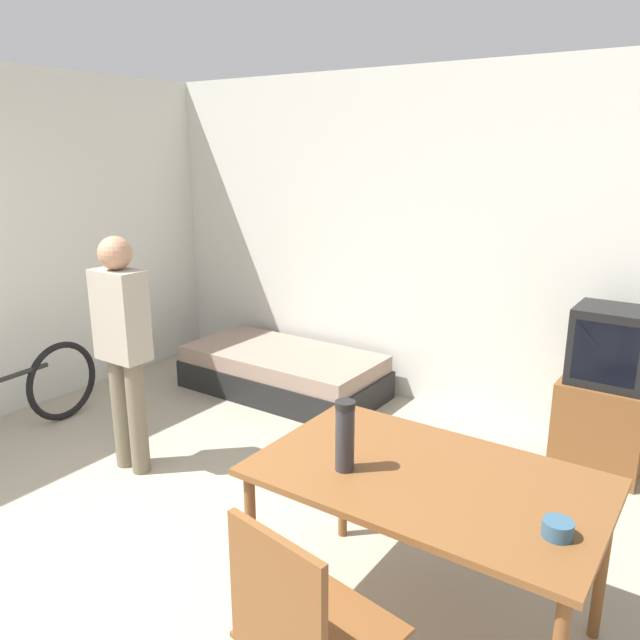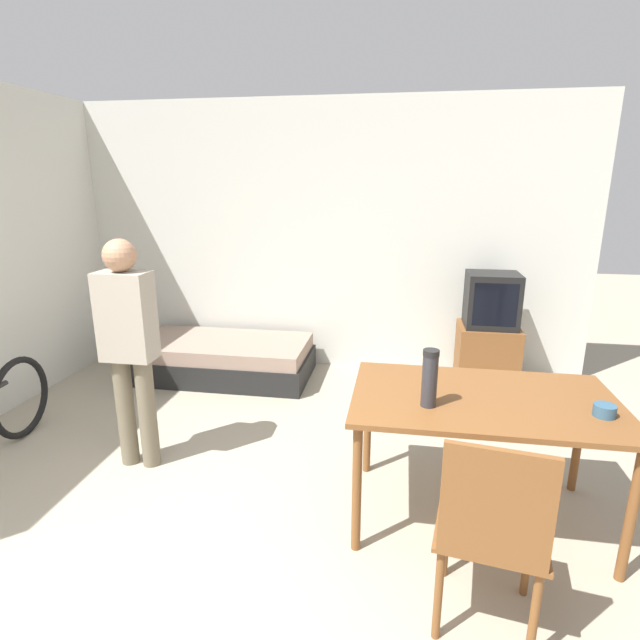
{
  "view_description": "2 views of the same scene",
  "coord_description": "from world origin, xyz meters",
  "px_view_note": "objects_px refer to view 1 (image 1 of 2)",
  "views": [
    {
      "loc": [
        2.43,
        -0.95,
        2.09
      ],
      "look_at": [
        0.29,
        2.15,
        1.05
      ],
      "focal_mm": 35.0,
      "sensor_mm": 36.0,
      "label": 1
    },
    {
      "loc": [
        0.99,
        -1.4,
        1.91
      ],
      "look_at": [
        0.43,
        1.95,
        0.96
      ],
      "focal_mm": 28.0,
      "sensor_mm": 36.0,
      "label": 2
    }
  ],
  "objects_px": {
    "daybed": "(283,372)",
    "mate_bowl": "(558,529)",
    "dining_table": "(427,490)",
    "wooden_chair": "(301,630)",
    "person_standing": "(123,340)",
    "thermos_flask": "(345,433)",
    "tv": "(604,396)"
  },
  "relations": [
    {
      "from": "daybed",
      "to": "thermos_flask",
      "type": "bearing_deg",
      "value": -46.66
    },
    {
      "from": "wooden_chair",
      "to": "mate_bowl",
      "type": "distance_m",
      "value": 0.95
    },
    {
      "from": "dining_table",
      "to": "wooden_chair",
      "type": "distance_m",
      "value": 0.83
    },
    {
      "from": "dining_table",
      "to": "wooden_chair",
      "type": "height_order",
      "value": "wooden_chair"
    },
    {
      "from": "dining_table",
      "to": "person_standing",
      "type": "bearing_deg",
      "value": 174.41
    },
    {
      "from": "daybed",
      "to": "tv",
      "type": "bearing_deg",
      "value": 2.82
    },
    {
      "from": "person_standing",
      "to": "thermos_flask",
      "type": "bearing_deg",
      "value": -11.26
    },
    {
      "from": "wooden_chair",
      "to": "mate_bowl",
      "type": "height_order",
      "value": "wooden_chair"
    },
    {
      "from": "wooden_chair",
      "to": "person_standing",
      "type": "distance_m",
      "value": 2.42
    },
    {
      "from": "dining_table",
      "to": "mate_bowl",
      "type": "height_order",
      "value": "mate_bowl"
    },
    {
      "from": "mate_bowl",
      "to": "person_standing",
      "type": "bearing_deg",
      "value": 172.66
    },
    {
      "from": "daybed",
      "to": "dining_table",
      "type": "distance_m",
      "value": 2.95
    },
    {
      "from": "person_standing",
      "to": "thermos_flask",
      "type": "distance_m",
      "value": 1.96
    },
    {
      "from": "daybed",
      "to": "person_standing",
      "type": "distance_m",
      "value": 1.8
    },
    {
      "from": "daybed",
      "to": "mate_bowl",
      "type": "bearing_deg",
      "value": -35.75
    },
    {
      "from": "dining_table",
      "to": "mate_bowl",
      "type": "distance_m",
      "value": 0.59
    },
    {
      "from": "daybed",
      "to": "wooden_chair",
      "type": "bearing_deg",
      "value": -51.11
    },
    {
      "from": "daybed",
      "to": "wooden_chair",
      "type": "relative_size",
      "value": 1.83
    },
    {
      "from": "wooden_chair",
      "to": "thermos_flask",
      "type": "xyz_separation_m",
      "value": [
        -0.24,
        0.65,
        0.39
      ]
    },
    {
      "from": "wooden_chair",
      "to": "dining_table",
      "type": "bearing_deg",
      "value": 85.46
    },
    {
      "from": "tv",
      "to": "dining_table",
      "type": "xyz_separation_m",
      "value": [
        -0.34,
        -1.99,
        0.17
      ]
    },
    {
      "from": "dining_table",
      "to": "mate_bowl",
      "type": "relative_size",
      "value": 13.25
    },
    {
      "from": "wooden_chair",
      "to": "mate_bowl",
      "type": "relative_size",
      "value": 8.84
    },
    {
      "from": "daybed",
      "to": "mate_bowl",
      "type": "distance_m",
      "value": 3.49
    },
    {
      "from": "tv",
      "to": "thermos_flask",
      "type": "relative_size",
      "value": 3.57
    },
    {
      "from": "mate_bowl",
      "to": "wooden_chair",
      "type": "bearing_deg",
      "value": -133.12
    },
    {
      "from": "tv",
      "to": "dining_table",
      "type": "relative_size",
      "value": 0.77
    },
    {
      "from": "thermos_flask",
      "to": "daybed",
      "type": "bearing_deg",
      "value": 133.34
    },
    {
      "from": "wooden_chair",
      "to": "mate_bowl",
      "type": "xyz_separation_m",
      "value": [
        0.63,
        0.67,
        0.25
      ]
    },
    {
      "from": "daybed",
      "to": "tv",
      "type": "distance_m",
      "value": 2.59
    },
    {
      "from": "tv",
      "to": "person_standing",
      "type": "relative_size",
      "value": 0.71
    },
    {
      "from": "mate_bowl",
      "to": "dining_table",
      "type": "bearing_deg",
      "value": 165.94
    }
  ]
}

